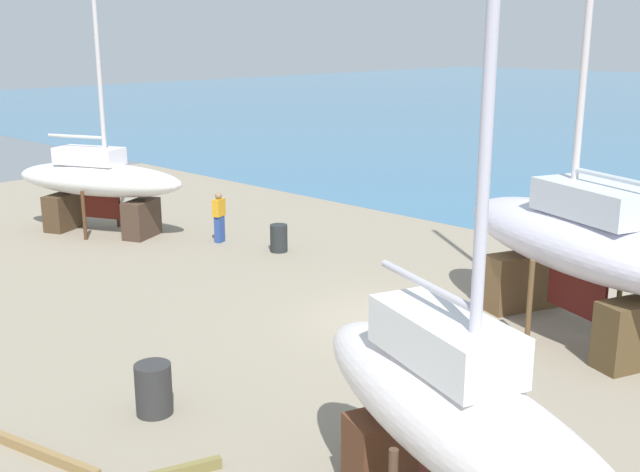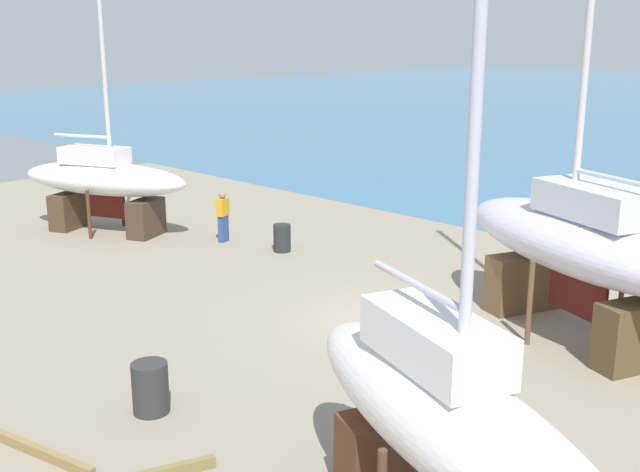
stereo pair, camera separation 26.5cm
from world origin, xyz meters
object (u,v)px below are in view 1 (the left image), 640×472
(sailboat_far_slipway, at_px, (99,181))
(sailboat_small_center, at_px, (582,244))
(barrel_tipped_right, at_px, (154,389))
(sailboat_large_starboard, at_px, (454,419))
(worker, at_px, (219,216))
(barrel_rust_near, at_px, (279,238))

(sailboat_far_slipway, distance_m, sailboat_small_center, 15.96)
(sailboat_small_center, bearing_deg, sailboat_far_slipway, 31.19)
(sailboat_far_slipway, relative_size, barrel_tipped_right, 11.98)
(sailboat_small_center, relative_size, sailboat_large_starboard, 1.19)
(worker, height_order, barrel_tipped_right, worker)
(sailboat_far_slipway, bearing_deg, barrel_rust_near, -1.04)
(sailboat_large_starboard, bearing_deg, barrel_tipped_right, -154.45)
(sailboat_far_slipway, relative_size, sailboat_small_center, 0.88)
(sailboat_small_center, xyz_separation_m, sailboat_large_starboard, (2.24, -8.17, -0.22))
(sailboat_far_slipway, height_order, sailboat_large_starboard, sailboat_far_slipway)
(barrel_tipped_right, bearing_deg, sailboat_small_center, 67.17)
(barrel_rust_near, bearing_deg, sailboat_small_center, -0.19)
(barrel_tipped_right, bearing_deg, sailboat_far_slipway, 153.13)
(sailboat_small_center, height_order, sailboat_large_starboard, sailboat_small_center)
(sailboat_small_center, distance_m, sailboat_large_starboard, 8.47)
(sailboat_large_starboard, bearing_deg, sailboat_far_slipway, -176.78)
(sailboat_small_center, xyz_separation_m, worker, (-11.94, -0.53, -1.25))
(sailboat_small_center, bearing_deg, barrel_tipped_right, 89.16)
(worker, height_order, barrel_rust_near, worker)
(sailboat_small_center, distance_m, barrel_rust_near, 9.87)
(sailboat_far_slipway, relative_size, sailboat_large_starboard, 1.04)
(sailboat_small_center, relative_size, barrel_rust_near, 14.90)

